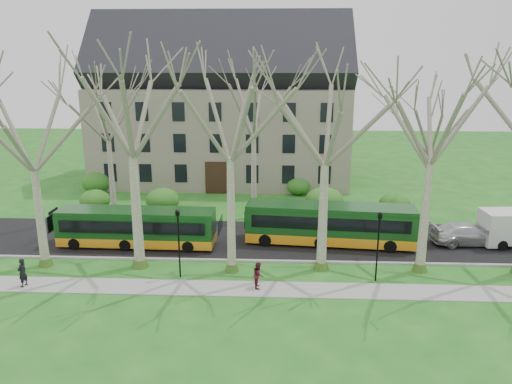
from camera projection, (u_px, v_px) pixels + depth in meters
ground at (277, 272)px, 31.63m from camera, size 120.00×120.00×0.00m
sidewalk at (277, 289)px, 29.22m from camera, size 70.00×2.00×0.06m
road at (277, 240)px, 36.91m from camera, size 80.00×8.00×0.06m
curb at (277, 261)px, 33.06m from camera, size 80.00×0.25×0.14m
building at (222, 105)px, 52.79m from camera, size 26.50×12.20×16.00m
tree_row_verge at (278, 163)px, 30.03m from camera, size 49.00×7.00×14.00m
tree_row_far at (262, 147)px, 40.65m from camera, size 33.00×7.00×12.00m
lamp_row at (278, 240)px, 29.98m from camera, size 36.22×0.22×4.30m
hedges at (226, 195)px, 45.03m from camera, size 30.60×8.60×2.00m
bus_lead at (137, 227)px, 35.46m from camera, size 11.12×2.57×2.77m
bus_follow at (330, 224)px, 35.80m from camera, size 12.11×3.59×2.98m
sedan at (468, 234)px, 35.90m from camera, size 5.42×2.57×1.53m
pedestrian_a at (22, 273)px, 29.33m from camera, size 0.56×0.72×1.75m
pedestrian_b at (258, 275)px, 29.23m from camera, size 0.61×0.78×1.58m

